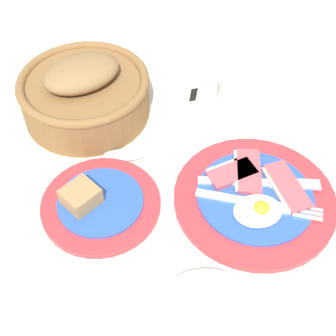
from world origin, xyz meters
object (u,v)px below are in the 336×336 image
Objects in this scene: breakfast_plate at (255,197)px; number_card at (191,91)px; bread_plate at (99,203)px; sugar_cup at (241,89)px; teaspoon_near_cup at (181,280)px; bread_basket at (85,92)px; teaspoon_by_saucer at (141,155)px.

breakfast_plate is 3.32× the size of number_card.
bread_plate is at bearing -138.39° from number_card.
sugar_cup is 0.38m from teaspoon_near_cup.
bread_basket reaches higher than sugar_cup.
breakfast_plate reaches higher than teaspoon_by_saucer.
teaspoon_by_saucer is at bearing 98.19° from teaspoon_near_cup.
sugar_cup is (0.29, 0.17, 0.02)m from bread_plate.
bread_basket is at bearing 108.72° from teaspoon_near_cup.
sugar_cup is at bearing -9.23° from bread_basket.
bread_basket is 0.18m from number_card.
bread_basket is at bearing -48.62° from teaspoon_by_saucer.
bread_basket is (-0.27, 0.04, 0.02)m from sugar_cup.
bread_basket reaches higher than bread_plate.
number_card reaches higher than teaspoon_near_cup.
bread_plate reaches higher than teaspoon_near_cup.
bread_plate is 0.17m from teaspoon_near_cup.
bread_basket is at bearing 85.42° from bread_plate.
number_card reaches higher than sugar_cup.
number_card reaches higher than bread_plate.
breakfast_plate is 0.23m from number_card.
sugar_cup is (0.06, 0.22, 0.02)m from breakfast_plate.
breakfast_plate is 3.00× the size of sugar_cup.
number_card is (-0.09, 0.01, 0.01)m from sugar_cup.
teaspoon_near_cup is (-0.00, -0.23, 0.00)m from teaspoon_by_saucer.
number_card is 0.38× the size of teaspoon_near_cup.
bread_basket is 0.15m from teaspoon_by_saucer.
bread_plate is 0.27m from number_card.
number_card is at bearing 41.94° from bread_plate.
number_card reaches higher than teaspoon_by_saucer.
bread_basket is (0.02, 0.21, 0.04)m from bread_plate.
teaspoon_by_saucer is (-0.11, -0.10, -0.03)m from number_card.
teaspoon_near_cup is at bearing -145.56° from breakfast_plate.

